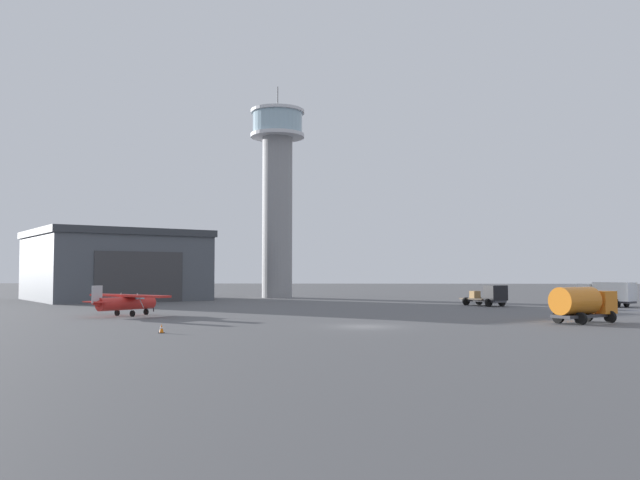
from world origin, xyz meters
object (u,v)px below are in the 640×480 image
traffic_cone_near_left (161,328)px  truck_flatbed_black (489,296)px  control_tower (277,186)px  truck_fuel_tanker_orange (582,303)px  airplane_red (126,302)px  truck_box_white (607,293)px

traffic_cone_near_left → truck_flatbed_black: bearing=51.8°
control_tower → truck_fuel_tanker_orange: (31.27, -53.28, -16.84)m
control_tower → traffic_cone_near_left: size_ratio=55.64×
airplane_red → truck_box_white: size_ratio=1.43×
truck_box_white → control_tower: bearing=18.5°
control_tower → truck_box_white: (43.31, -26.55, -16.80)m
truck_fuel_tanker_orange → truck_box_white: size_ratio=0.94×
airplane_red → truck_flatbed_black: size_ratio=1.39×
truck_fuel_tanker_orange → traffic_cone_near_left: bearing=162.4°
truck_box_white → truck_flatbed_black: size_ratio=0.98×
airplane_red → traffic_cone_near_left: 18.85m
truck_fuel_tanker_orange → truck_box_white: 29.32m
control_tower → truck_fuel_tanker_orange: control_tower is taller
truck_flatbed_black → control_tower: bearing=-162.0°
control_tower → truck_box_white: size_ratio=5.43×
control_tower → airplane_red: (-8.76, -46.75, -17.11)m
airplane_red → truck_flatbed_black: bearing=-30.2°
truck_fuel_tanker_orange → truck_flatbed_black: (-1.96, 27.38, -0.40)m
control_tower → truck_fuel_tanker_orange: size_ratio=5.79×
control_tower → airplane_red: 50.55m
truck_fuel_tanker_orange → truck_box_white: bearing=30.1°
truck_box_white → truck_fuel_tanker_orange: bearing=115.8°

